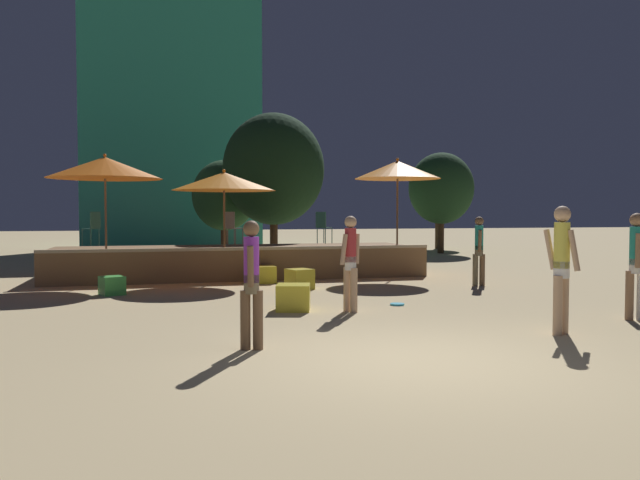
% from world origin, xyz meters
% --- Properties ---
extents(ground_plane, '(120.00, 120.00, 0.00)m').
position_xyz_m(ground_plane, '(0.00, 0.00, 0.00)').
color(ground_plane, '#D1B784').
extents(wooden_deck, '(9.93, 3.19, 0.87)m').
position_xyz_m(wooden_deck, '(-0.75, 10.57, 0.40)').
color(wooden_deck, olive).
rests_on(wooden_deck, ground).
extents(patio_umbrella_0, '(2.60, 2.60, 2.85)m').
position_xyz_m(patio_umbrella_0, '(-1.29, 9.11, 2.53)').
color(patio_umbrella_0, brown).
rests_on(patio_umbrella_0, ground).
extents(patio_umbrella_1, '(2.33, 2.33, 3.23)m').
position_xyz_m(patio_umbrella_1, '(3.40, 9.14, 2.91)').
color(patio_umbrella_1, brown).
rests_on(patio_umbrella_1, ground).
extents(patio_umbrella_2, '(2.72, 2.72, 3.17)m').
position_xyz_m(patio_umbrella_2, '(-4.13, 9.21, 2.83)').
color(patio_umbrella_2, brown).
rests_on(patio_umbrella_2, ground).
extents(cube_seat_0, '(0.58, 0.58, 0.42)m').
position_xyz_m(cube_seat_0, '(-0.39, 8.61, 0.21)').
color(cube_seat_0, yellow).
rests_on(cube_seat_0, ground).
extents(cube_seat_1, '(0.72, 0.72, 0.47)m').
position_xyz_m(cube_seat_1, '(-0.61, 4.08, 0.23)').
color(cube_seat_1, yellow).
rests_on(cube_seat_1, ground).
extents(cube_seat_2, '(0.59, 0.59, 0.40)m').
position_xyz_m(cube_seat_2, '(-3.87, 7.13, 0.20)').
color(cube_seat_2, '#4CC651').
rests_on(cube_seat_2, ground).
extents(cube_seat_3, '(0.65, 0.65, 0.46)m').
position_xyz_m(cube_seat_3, '(0.20, 7.08, 0.23)').
color(cube_seat_3, yellow).
rests_on(cube_seat_3, ground).
extents(person_0, '(0.33, 0.44, 1.73)m').
position_xyz_m(person_0, '(4.52, 1.66, 0.94)').
color(person_0, white).
rests_on(person_0, ground).
extents(person_1, '(0.44, 0.29, 1.68)m').
position_xyz_m(person_1, '(0.32, 3.64, 0.91)').
color(person_1, tan).
rests_on(person_1, ground).
extents(person_2, '(0.28, 0.51, 1.65)m').
position_xyz_m(person_2, '(4.49, 6.65, 0.88)').
color(person_2, brown).
rests_on(person_2, ground).
extents(person_3, '(0.29, 0.50, 1.64)m').
position_xyz_m(person_3, '(-1.80, 1.08, 0.87)').
color(person_3, brown).
rests_on(person_3, ground).
extents(person_4, '(0.32, 0.53, 1.83)m').
position_xyz_m(person_4, '(2.60, 0.93, 1.02)').
color(person_4, tan).
rests_on(person_4, ground).
extents(bistro_chair_0, '(0.47, 0.47, 0.90)m').
position_xyz_m(bistro_chair_0, '(-0.96, 10.17, 1.42)').
color(bistro_chair_0, '#47474C').
rests_on(bistro_chair_0, wooden_deck).
extents(bistro_chair_1, '(0.48, 0.48, 0.90)m').
position_xyz_m(bistro_chair_1, '(1.64, 10.43, 1.42)').
color(bistro_chair_1, '#1E4C47').
rests_on(bistro_chair_1, wooden_deck).
extents(bistro_chair_2, '(0.48, 0.48, 0.90)m').
position_xyz_m(bistro_chair_2, '(-4.57, 10.74, 1.42)').
color(bistro_chair_2, '#1E4C47').
rests_on(bistro_chair_2, wooden_deck).
extents(frisbee_disc, '(0.27, 0.27, 0.03)m').
position_xyz_m(frisbee_disc, '(1.42, 4.19, 0.02)').
color(frisbee_disc, '#33B2D8').
rests_on(frisbee_disc, ground).
extents(background_tree_0, '(2.37, 2.37, 3.71)m').
position_xyz_m(background_tree_0, '(-0.49, 16.58, 2.39)').
color(background_tree_0, '#3D2B1C').
rests_on(background_tree_0, ground).
extents(background_tree_1, '(2.43, 2.43, 4.08)m').
position_xyz_m(background_tree_1, '(10.41, 21.31, 2.73)').
color(background_tree_1, '#3D2B1C').
rests_on(background_tree_1, ground).
extents(background_tree_2, '(3.59, 3.59, 5.28)m').
position_xyz_m(background_tree_2, '(1.10, 15.12, 3.30)').
color(background_tree_2, '#3D2B1C').
rests_on(background_tree_2, ground).
extents(background_tree_3, '(2.81, 2.81, 4.37)m').
position_xyz_m(background_tree_3, '(9.03, 18.13, 2.81)').
color(background_tree_3, '#3D2B1C').
rests_on(background_tree_3, ground).
extents(distant_building, '(8.31, 3.01, 11.89)m').
position_xyz_m(distant_building, '(-2.13, 24.50, 5.94)').
color(distant_building, teal).
rests_on(distant_building, ground).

